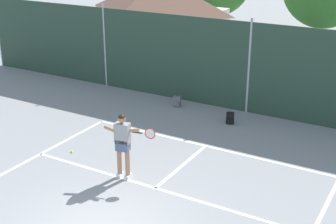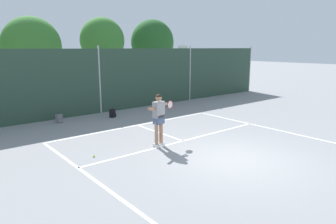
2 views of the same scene
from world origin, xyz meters
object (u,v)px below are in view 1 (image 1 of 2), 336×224
tennis_ball (72,152)px  backpack_black (230,118)px  tennis_player (123,140)px  backpack_grey (177,102)px

tennis_ball → backpack_black: size_ratio=0.14×
tennis_player → backpack_grey: tennis_player is taller
tennis_player → backpack_grey: (-1.48, 5.63, -0.92)m
tennis_player → backpack_black: 5.23m
tennis_ball → backpack_grey: (0.80, 5.18, 0.16)m
tennis_ball → tennis_player: bearing=-11.2°
backpack_black → tennis_player: bearing=-101.0°
tennis_ball → backpack_black: bearing=54.6°
tennis_player → backpack_black: tennis_player is taller
backpack_grey → backpack_black: size_ratio=1.00×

